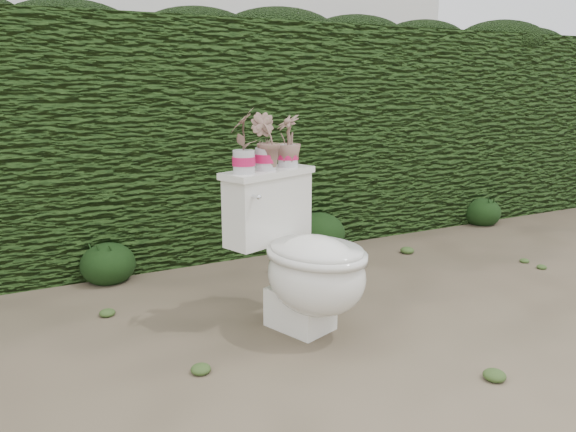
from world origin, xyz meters
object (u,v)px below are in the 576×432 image
toilet (303,261)px  potted_plant_right (288,142)px  potted_plant_left (243,142)px  potted_plant_center (266,143)px

toilet → potted_plant_right: (0.06, 0.27, 0.54)m
potted_plant_left → potted_plant_right: potted_plant_left is taller
potted_plant_center → potted_plant_right: size_ratio=1.07×
toilet → potted_plant_left: 0.64m
toilet → potted_plant_center: bearing=93.5°
potted_plant_left → potted_plant_center: size_ratio=1.12×
potted_plant_center → potted_plant_right: potted_plant_center is taller
potted_plant_right → toilet: bearing=-13.8°
potted_plant_right → potted_plant_left: bearing=-72.6°
toilet → potted_plant_right: 0.61m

